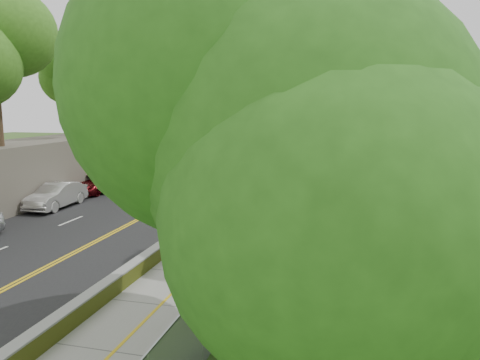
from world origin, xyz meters
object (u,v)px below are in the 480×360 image
Objects in this scene: concrete_block at (284,214)px; painter_0 at (226,208)px; construction_barrel at (298,171)px; car_2 at (93,184)px; signpost at (191,207)px; streetlight at (132,126)px; person_far at (305,165)px; car_1 at (56,195)px.

painter_0 reaches higher than concrete_block.
construction_barrel is 18.15m from painter_0.
car_2 reaches higher than construction_barrel.
car_2 is 13.65m from painter_0.
signpost reaches higher than car_2.
car_2 is at bearing -91.21° from streetlight.
concrete_block is (1.30, -16.41, -0.04)m from construction_barrel.
car_2 is 19.13m from person_far.
concrete_block is 0.25× the size of car_1.
construction_barrel is 0.18× the size of car_2.
streetlight reaches higher than construction_barrel.
painter_0 is (11.50, -1.42, 0.13)m from car_1.
car_1 is 0.98× the size of car_2.
car_1 reaches higher than construction_barrel.
person_far is at bearing 72.49° from construction_barrel.
signpost is (11.51, -17.02, -2.68)m from streetlight.
person_far reaches higher than concrete_block.
signpost is 3.59× the size of construction_barrel.
person_far is (14.02, 13.02, 0.19)m from car_2.
signpost reaches higher than concrete_block.
painter_0 is (11.91, -12.66, -3.69)m from streetlight.
construction_barrel is 17.90m from car_2.
car_2 is at bearing -139.40° from construction_barrel.
streetlight is at bearing 89.81° from car_1.
person_far is at bearing 26.00° from streetlight.
car_2 is (-0.54, 5.01, -0.11)m from car_1.
car_1 is at bearing 106.53° from painter_0.
car_1 reaches higher than car_2.
car_2 reaches higher than concrete_block.
concrete_block is 15.64m from car_2.
painter_0 is at bearing -9.29° from car_1.
streetlight reaches higher than person_far.
signpost is at bearing -161.70° from painter_0.
car_1 is at bearing 70.30° from person_far.
streetlight is at bearing 83.92° from car_2.
construction_barrel is 0.73× the size of concrete_block.
car_1 is at bearing -88.73° from car_2.
streetlight is 15.09m from construction_barrel.
streetlight is at bearing 43.11° from person_far.
signpost is at bearing -94.97° from construction_barrel.
construction_barrel is at bearing 35.72° from car_2.
signpost is 1.72× the size of painter_0.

